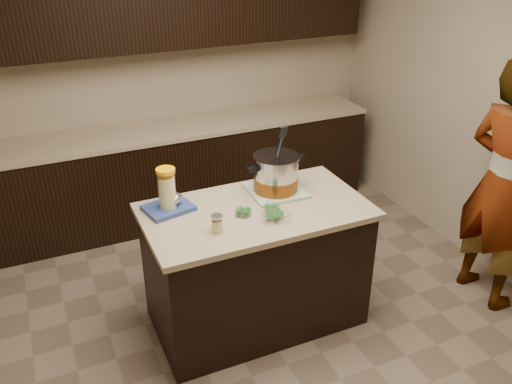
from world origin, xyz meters
The scene contains 13 objects.
ground_plane centered at (0.00, 0.00, 0.00)m, with size 4.00×4.00×0.00m, color brown.
room_shell centered at (0.00, 0.00, 1.71)m, with size 4.04×4.04×2.72m.
back_cabinets centered at (0.00, 1.74, 0.94)m, with size 3.60×0.63×2.33m.
island centered at (0.00, 0.00, 0.45)m, with size 1.46×0.81×0.90m.
dish_towel centered at (0.22, 0.16, 0.91)m, with size 0.36×0.36×0.02m, color #618E60.
stock_pot centered at (0.22, 0.16, 1.03)m, with size 0.45×0.35×0.45m.
lemonade_pitcher centered at (-0.52, 0.20, 1.04)m, with size 0.16×0.16×0.29m.
mason_jar centered at (-0.33, -0.17, 0.95)m, with size 0.09×0.09×0.12m.
broccoli_tub_left centered at (-0.11, -0.05, 0.92)m, with size 0.12×0.12×0.05m.
broccoli_tub_right centered at (0.07, -0.09, 0.92)m, with size 0.14×0.14×0.05m.
broccoli_tub_rect centered at (0.05, -0.19, 0.93)m, with size 0.17×0.13×0.06m.
blue_tray centered at (-0.51, 0.21, 0.94)m, with size 0.34×0.29×0.11m.
person centered at (1.70, -0.43, 0.92)m, with size 0.67×0.44×1.83m, color gray.
Camera 1 is at (-1.25, -2.79, 2.59)m, focal length 38.00 mm.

